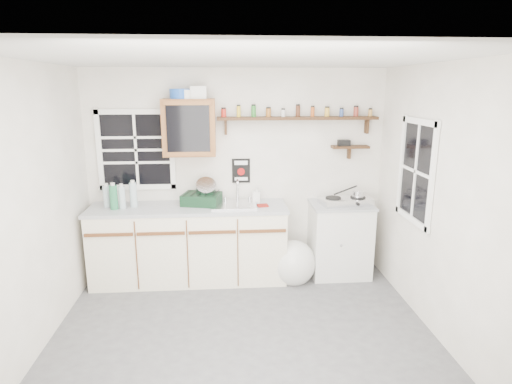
# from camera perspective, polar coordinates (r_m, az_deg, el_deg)

# --- Properties ---
(room) EXTENTS (3.64, 3.24, 2.54)m
(room) POSITION_cam_1_polar(r_m,az_deg,el_deg) (3.71, -1.78, -2.29)
(room) COLOR #48484A
(room) RESTS_ON ground
(main_cabinet) EXTENTS (2.31, 0.63, 0.92)m
(main_cabinet) POSITION_cam_1_polar(r_m,az_deg,el_deg) (5.21, -8.84, -6.77)
(main_cabinet) COLOR beige
(main_cabinet) RESTS_ON floor
(right_cabinet) EXTENTS (0.73, 0.57, 0.91)m
(right_cabinet) POSITION_cam_1_polar(r_m,az_deg,el_deg) (5.40, 11.08, -6.16)
(right_cabinet) COLOR silver
(right_cabinet) RESTS_ON floor
(sink) EXTENTS (0.52, 0.44, 0.29)m
(sink) POSITION_cam_1_polar(r_m,az_deg,el_deg) (5.05, -2.96, -1.67)
(sink) COLOR silver
(sink) RESTS_ON main_cabinet
(upper_cabinet) EXTENTS (0.60, 0.32, 0.65)m
(upper_cabinet) POSITION_cam_1_polar(r_m,az_deg,el_deg) (5.04, -8.89, 8.49)
(upper_cabinet) COLOR brown
(upper_cabinet) RESTS_ON wall_back
(upper_cabinet_clutter) EXTENTS (0.42, 0.24, 0.14)m
(upper_cabinet_clutter) POSITION_cam_1_polar(r_m,az_deg,el_deg) (5.02, -9.18, 12.86)
(upper_cabinet_clutter) COLOR #1A4CAF
(upper_cabinet_clutter) RESTS_ON upper_cabinet
(spice_shelf) EXTENTS (1.91, 0.18, 0.35)m
(spice_shelf) POSITION_cam_1_polar(r_m,az_deg,el_deg) (5.16, 5.48, 9.89)
(spice_shelf) COLOR black
(spice_shelf) RESTS_ON wall_back
(secondary_shelf) EXTENTS (0.45, 0.16, 0.24)m
(secondary_shelf) POSITION_cam_1_polar(r_m,az_deg,el_deg) (5.35, 12.19, 5.97)
(secondary_shelf) COLOR black
(secondary_shelf) RESTS_ON wall_back
(warning_sign) EXTENTS (0.22, 0.02, 0.30)m
(warning_sign) POSITION_cam_1_polar(r_m,az_deg,el_deg) (5.25, -2.01, 2.85)
(warning_sign) COLOR black
(warning_sign) RESTS_ON wall_back
(window_back) EXTENTS (0.93, 0.03, 0.98)m
(window_back) POSITION_cam_1_polar(r_m,az_deg,el_deg) (5.31, -15.71, 5.41)
(window_back) COLOR black
(window_back) RESTS_ON wall_back
(window_right) EXTENTS (0.03, 0.78, 1.08)m
(window_right) POSITION_cam_1_polar(r_m,az_deg,el_deg) (4.62, 20.59, 2.59)
(window_right) COLOR black
(window_right) RESTS_ON wall_back
(water_bottles) EXTENTS (0.39, 0.19, 0.32)m
(water_bottles) POSITION_cam_1_polar(r_m,az_deg,el_deg) (5.16, -17.81, -0.52)
(water_bottles) COLOR #A7BEC4
(water_bottles) RESTS_ON main_cabinet
(dish_rack) EXTENTS (0.50, 0.42, 0.33)m
(dish_rack) POSITION_cam_1_polar(r_m,az_deg,el_deg) (5.11, -7.09, -0.50)
(dish_rack) COLOR black
(dish_rack) RESTS_ON main_cabinet
(soap_bottle) EXTENTS (0.11, 0.11, 0.20)m
(soap_bottle) POSITION_cam_1_polar(r_m,az_deg,el_deg) (5.16, 0.10, -0.30)
(soap_bottle) COLOR beige
(soap_bottle) RESTS_ON main_cabinet
(rag) EXTENTS (0.14, 0.12, 0.02)m
(rag) POSITION_cam_1_polar(r_m,az_deg,el_deg) (5.01, 0.90, -1.80)
(rag) COLOR maroon
(rag) RESTS_ON main_cabinet
(hotplate) EXTENTS (0.64, 0.40, 0.09)m
(hotplate) POSITION_cam_1_polar(r_m,az_deg,el_deg) (5.25, 11.84, -1.14)
(hotplate) COLOR silver
(hotplate) RESTS_ON right_cabinet
(saucepan) EXTENTS (0.34, 0.19, 0.15)m
(saucepan) POSITION_cam_1_polar(r_m,az_deg,el_deg) (5.27, 13.36, -0.25)
(saucepan) COLOR silver
(saucepan) RESTS_ON hotplate
(trash_bag) EXTENTS (0.48, 0.43, 0.54)m
(trash_bag) POSITION_cam_1_polar(r_m,az_deg,el_deg) (5.21, 5.00, -9.39)
(trash_bag) COLOR silver
(trash_bag) RESTS_ON floor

